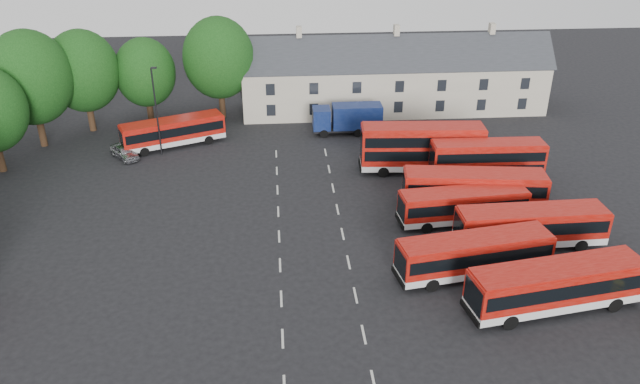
{
  "coord_description": "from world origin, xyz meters",
  "views": [
    {
      "loc": [
        0.02,
        -39.8,
        25.46
      ],
      "look_at": [
        3.45,
        5.06,
        2.2
      ],
      "focal_mm": 35.0,
      "sensor_mm": 36.0,
      "label": 1
    }
  ],
  "objects_px": {
    "bus_row_a": "(557,284)",
    "bus_dd_south": "(487,160)",
    "box_truck": "(348,118)",
    "silver_car": "(124,152)",
    "lamppost": "(156,109)"
  },
  "relations": [
    {
      "from": "bus_row_a",
      "to": "silver_car",
      "type": "distance_m",
      "value": 42.02
    },
    {
      "from": "lamppost",
      "to": "box_truck",
      "type": "bearing_deg",
      "value": 12.21
    },
    {
      "from": "bus_row_a",
      "to": "lamppost",
      "type": "relative_size",
      "value": 1.32
    },
    {
      "from": "bus_dd_south",
      "to": "box_truck",
      "type": "relative_size",
      "value": 1.36
    },
    {
      "from": "bus_row_a",
      "to": "silver_car",
      "type": "bearing_deg",
      "value": 131.66
    },
    {
      "from": "bus_row_a",
      "to": "lamppost",
      "type": "height_order",
      "value": "lamppost"
    },
    {
      "from": "bus_row_a",
      "to": "box_truck",
      "type": "xyz_separation_m",
      "value": [
        -9.74,
        31.3,
        -0.16
      ]
    },
    {
      "from": "bus_dd_south",
      "to": "bus_row_a",
      "type": "bearing_deg",
      "value": -92.59
    },
    {
      "from": "bus_dd_south",
      "to": "box_truck",
      "type": "xyz_separation_m",
      "value": [
        -10.97,
        13.12,
        -0.53
      ]
    },
    {
      "from": "silver_car",
      "to": "bus_row_a",
      "type": "bearing_deg",
      "value": -77.59
    },
    {
      "from": "bus_row_a",
      "to": "bus_dd_south",
      "type": "xyz_separation_m",
      "value": [
        1.23,
        18.18,
        0.37
      ]
    },
    {
      "from": "bus_dd_south",
      "to": "lamppost",
      "type": "relative_size",
      "value": 1.12
    },
    {
      "from": "silver_car",
      "to": "box_truck",
      "type": "bearing_deg",
      "value": -26.6
    },
    {
      "from": "silver_car",
      "to": "lamppost",
      "type": "relative_size",
      "value": 0.43
    },
    {
      "from": "bus_dd_south",
      "to": "silver_car",
      "type": "xyz_separation_m",
      "value": [
        -33.83,
        8.29,
        -1.68
      ]
    }
  ]
}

